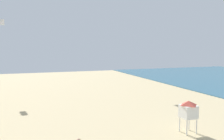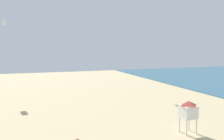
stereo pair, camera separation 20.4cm
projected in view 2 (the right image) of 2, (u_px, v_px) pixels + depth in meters
The scene contains 2 objects.
lifeguard_stand at pixel (188, 110), 18.19m from camera, with size 1.10×1.10×2.55m.
kite_white_box at pixel (4, 22), 35.70m from camera, with size 0.54×0.54×0.84m.
Camera 2 is at (0.24, -4.85, 6.65)m, focal length 37.68 mm.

